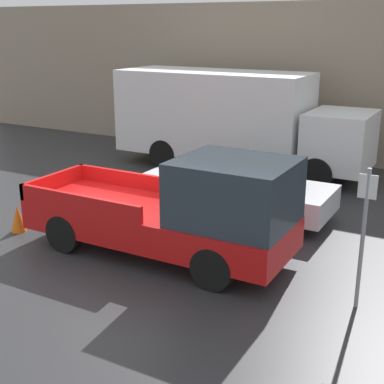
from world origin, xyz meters
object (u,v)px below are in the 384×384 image
Objects in this scene: delivery_truck at (231,117)px; pickup_truck at (183,211)px; parking_sign at (363,232)px; newspaper_box at (138,128)px; traffic_cone at (18,219)px; car at (237,185)px.

pickup_truck is at bearing -72.22° from delivery_truck.
parking_sign reaches higher than newspaper_box.
pickup_truck is 2.31× the size of parking_sign.
pickup_truck is 0.68× the size of delivery_truck.
traffic_cone is at bearing -172.65° from pickup_truck.
pickup_truck reaches higher than newspaper_box.
newspaper_box is (-5.18, 2.14, -1.19)m from delivery_truck.
delivery_truck is at bearing 128.52° from parking_sign.
car reaches higher than traffic_cone.
parking_sign is 3.97× the size of traffic_cone.
car is at bearing -62.64° from delivery_truck.
delivery_truck is (-2.10, 4.05, 0.96)m from car.
parking_sign is (5.86, -7.36, -0.33)m from delivery_truck.
car is at bearing 93.38° from pickup_truck.
newspaper_box is 1.71× the size of traffic_cone.
car is at bearing 42.16° from traffic_cone.
car is 5.05m from parking_sign.
car is 4.59× the size of newspaper_box.
delivery_truck is 7.85× the size of newspaper_box.
traffic_cone is at bearing -137.84° from car.
traffic_cone is at bearing -71.17° from newspaper_box.
pickup_truck is 3.06m from car.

